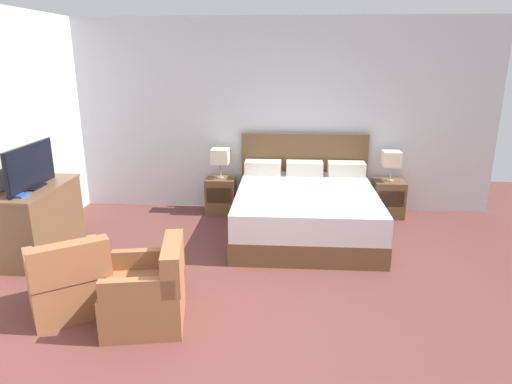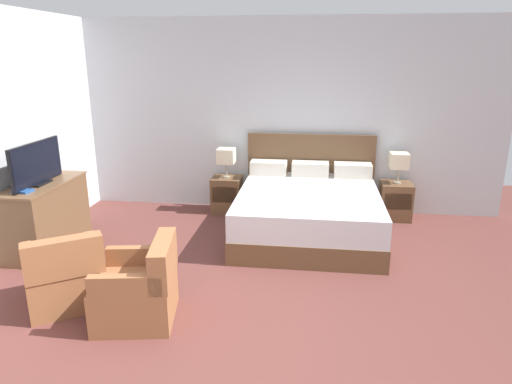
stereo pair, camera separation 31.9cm
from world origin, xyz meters
The scene contains 12 objects.
ground_plane centered at (0.00, 0.00, 0.00)m, with size 11.04×11.04×0.00m, color brown.
wall_back centered at (0.00, 3.71, 1.43)m, with size 6.89×0.06×2.87m, color silver.
bed centered at (0.63, 2.63, 0.33)m, with size 1.90×2.12×1.20m.
nightstand_left centered at (-0.63, 3.41, 0.27)m, with size 0.44×0.41×0.54m.
nightstand_right centered at (1.88, 3.41, 0.27)m, with size 0.44×0.41×0.54m.
table_lamp_left centered at (-0.63, 3.41, 0.87)m, with size 0.25×0.25×0.44m.
table_lamp_right centered at (1.88, 3.41, 0.87)m, with size 0.25×0.25×0.44m.
dresser centered at (-2.57, 1.74, 0.44)m, with size 0.51×1.25×0.85m.
tv centered at (-2.56, 1.69, 1.09)m, with size 0.18×0.96×0.51m.
book_red_cover centered at (-2.55, 1.36, 0.86)m, with size 0.20×0.15×0.03m, color #234C8E.
armchair_by_window centered at (-1.65, 0.51, 0.28)m, with size 0.95×0.95×0.76m.
armchair_companion centered at (-0.84, 0.36, 0.28)m, with size 0.80×0.79×0.76m.
Camera 1 is at (0.36, -3.20, 2.32)m, focal length 32.00 mm.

